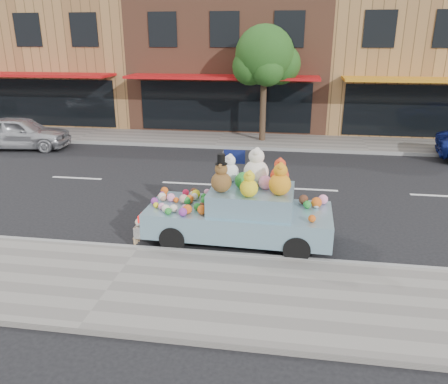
# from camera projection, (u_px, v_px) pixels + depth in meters

# --- Properties ---
(ground) EXTENTS (120.00, 120.00, 0.00)m
(ground) POSITION_uv_depth(u_px,v_px,m) (189.00, 184.00, 14.66)
(ground) COLOR black
(ground) RESTS_ON ground
(near_sidewalk) EXTENTS (60.00, 3.00, 0.12)m
(near_sidewalk) POSITION_uv_depth(u_px,v_px,m) (113.00, 284.00, 8.58)
(near_sidewalk) COLOR gray
(near_sidewalk) RESTS_ON ground
(far_sidewalk) EXTENTS (60.00, 3.00, 0.12)m
(far_sidewalk) POSITION_uv_depth(u_px,v_px,m) (220.00, 140.00, 20.70)
(far_sidewalk) COLOR gray
(far_sidewalk) RESTS_ON ground
(near_kerb) EXTENTS (60.00, 0.12, 0.13)m
(near_kerb) POSITION_uv_depth(u_px,v_px,m) (139.00, 249.00, 9.98)
(near_kerb) COLOR gray
(near_kerb) RESTS_ON ground
(far_kerb) EXTENTS (60.00, 0.12, 0.13)m
(far_kerb) POSITION_uv_depth(u_px,v_px,m) (214.00, 147.00, 19.30)
(far_kerb) COLOR gray
(far_kerb) RESTS_ON ground
(storefront_left) EXTENTS (10.00, 9.80, 7.30)m
(storefront_left) POSITION_uv_depth(u_px,v_px,m) (69.00, 55.00, 26.04)
(storefront_left) COLOR #A47744
(storefront_left) RESTS_ON ground
(storefront_mid) EXTENTS (10.00, 9.80, 7.30)m
(storefront_mid) POSITION_uv_depth(u_px,v_px,m) (235.00, 56.00, 24.60)
(storefront_mid) COLOR brown
(storefront_mid) RESTS_ON ground
(storefront_right) EXTENTS (10.00, 9.80, 7.30)m
(storefront_right) POSITION_uv_depth(u_px,v_px,m) (422.00, 57.00, 23.16)
(storefront_right) COLOR #A47744
(storefront_right) RESTS_ON ground
(street_tree) EXTENTS (3.00, 2.70, 5.22)m
(street_tree) POSITION_uv_depth(u_px,v_px,m) (265.00, 60.00, 19.24)
(street_tree) COLOR #38281C
(street_tree) RESTS_ON ground
(car_silver) EXTENTS (4.34, 2.13, 1.42)m
(car_silver) POSITION_uv_depth(u_px,v_px,m) (20.00, 133.00, 19.08)
(car_silver) COLOR silver
(car_silver) RESTS_ON ground
(art_car) EXTENTS (4.54, 1.89, 2.23)m
(art_car) POSITION_uv_depth(u_px,v_px,m) (240.00, 210.00, 10.27)
(art_car) COLOR black
(art_car) RESTS_ON ground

